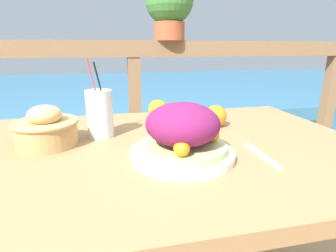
{
  "coord_description": "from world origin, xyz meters",
  "views": [
    {
      "loc": [
        -0.13,
        -0.74,
        1.01
      ],
      "look_at": [
        0.03,
        -0.01,
        0.78
      ],
      "focal_mm": 28.0,
      "sensor_mm": 36.0,
      "label": 1
    }
  ],
  "objects_px": {
    "salad_plate": "(183,134)",
    "bread_basket": "(47,129)",
    "drink_glass": "(100,114)",
    "potted_plant": "(169,4)"
  },
  "relations": [
    {
      "from": "salad_plate",
      "to": "bread_basket",
      "type": "bearing_deg",
      "value": 155.09
    },
    {
      "from": "salad_plate",
      "to": "bread_basket",
      "type": "distance_m",
      "value": 0.41
    },
    {
      "from": "salad_plate",
      "to": "drink_glass",
      "type": "relative_size",
      "value": 1.1
    },
    {
      "from": "salad_plate",
      "to": "drink_glass",
      "type": "bearing_deg",
      "value": 134.0
    },
    {
      "from": "drink_glass",
      "to": "potted_plant",
      "type": "relative_size",
      "value": 0.73
    },
    {
      "from": "bread_basket",
      "to": "potted_plant",
      "type": "relative_size",
      "value": 0.54
    },
    {
      "from": "drink_glass",
      "to": "bread_basket",
      "type": "bearing_deg",
      "value": -161.24
    },
    {
      "from": "salad_plate",
      "to": "potted_plant",
      "type": "height_order",
      "value": "potted_plant"
    },
    {
      "from": "drink_glass",
      "to": "bread_basket",
      "type": "distance_m",
      "value": 0.17
    },
    {
      "from": "potted_plant",
      "to": "bread_basket",
      "type": "bearing_deg",
      "value": -126.12
    }
  ]
}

